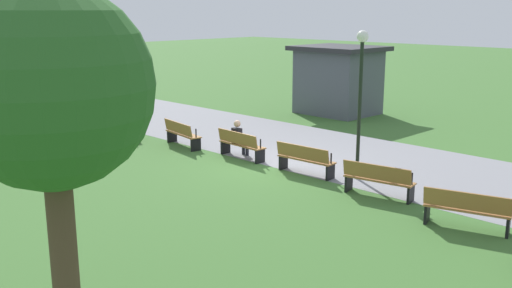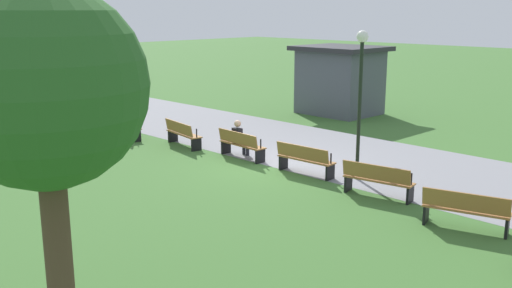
# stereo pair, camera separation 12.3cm
# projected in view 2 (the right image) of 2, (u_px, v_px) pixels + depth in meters

# --- Properties ---
(ground_plane) EXTENTS (120.00, 120.00, 0.00)m
(ground_plane) POSITION_uv_depth(u_px,v_px,m) (273.00, 166.00, 17.52)
(ground_plane) COLOR #3D6B2D
(path_paving) EXTENTS (33.06, 5.57, 0.01)m
(path_paving) POSITION_uv_depth(u_px,v_px,m) (327.00, 151.00, 19.34)
(path_paving) COLOR gray
(path_paving) RESTS_ON ground
(bench_0) EXTENTS (1.84, 1.11, 0.89)m
(bench_0) POSITION_uv_depth(u_px,v_px,m) (72.00, 119.00, 22.34)
(bench_0) COLOR #996633
(bench_0) RESTS_ON ground
(bench_1) EXTENTS (1.85, 0.94, 0.89)m
(bench_1) POSITION_uv_depth(u_px,v_px,m) (127.00, 125.00, 21.22)
(bench_1) COLOR #996633
(bench_1) RESTS_ON ground
(bench_2) EXTENTS (1.84, 0.76, 0.89)m
(bench_2) POSITION_uv_depth(u_px,v_px,m) (182.00, 133.00, 19.85)
(bench_2) COLOR #996633
(bench_2) RESTS_ON ground
(bench_3) EXTENTS (1.81, 0.57, 0.89)m
(bench_3) POSITION_uv_depth(u_px,v_px,m) (241.00, 144.00, 18.25)
(bench_3) COLOR #996633
(bench_3) RESTS_ON ground
(bench_4) EXTENTS (1.81, 0.57, 0.89)m
(bench_4) POSITION_uv_depth(u_px,v_px,m) (305.00, 159.00, 16.44)
(bench_4) COLOR #996633
(bench_4) RESTS_ON ground
(bench_5) EXTENTS (1.84, 0.76, 0.89)m
(bench_5) POSITION_uv_depth(u_px,v_px,m) (378.00, 180.00, 14.44)
(bench_5) COLOR #996633
(bench_5) RESTS_ON ground
(bench_6) EXTENTS (1.85, 0.94, 0.89)m
(bench_6) POSITION_uv_depth(u_px,v_px,m) (466.00, 210.00, 12.28)
(bench_6) COLOR #996633
(bench_6) RESTS_ON ground
(person_seated) EXTENTS (0.34, 0.53, 1.20)m
(person_seated) POSITION_uv_depth(u_px,v_px,m) (239.00, 137.00, 18.47)
(person_seated) COLOR black
(person_seated) RESTS_ON ground
(tree_1) EXTENTS (2.41, 2.41, 4.98)m
(tree_1) POSITION_uv_depth(u_px,v_px,m) (45.00, 91.00, 6.61)
(tree_1) COLOR #4C3828
(tree_1) RESTS_ON ground
(lamp_post) EXTENTS (0.32, 0.32, 4.10)m
(lamp_post) POSITION_uv_depth(u_px,v_px,m) (361.00, 78.00, 15.50)
(lamp_post) COLOR black
(lamp_post) RESTS_ON ground
(kiosk) EXTENTS (3.70, 3.22, 3.04)m
(kiosk) POSITION_uv_depth(u_px,v_px,m) (340.00, 79.00, 25.99)
(kiosk) COLOR #4C515B
(kiosk) RESTS_ON ground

